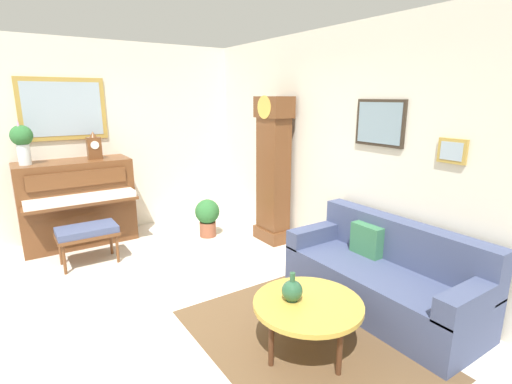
# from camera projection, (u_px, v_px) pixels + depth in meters

# --- Properties ---
(ground_plane) EXTENTS (6.40, 6.00, 0.10)m
(ground_plane) POSITION_uv_depth(u_px,v_px,m) (147.00, 313.00, 3.74)
(ground_plane) COLOR beige
(wall_left) EXTENTS (0.13, 4.90, 2.80)m
(wall_left) POSITION_uv_depth(u_px,v_px,m) (81.00, 140.00, 5.48)
(wall_left) COLOR silver
(wall_left) RESTS_ON ground_plane
(wall_back) EXTENTS (5.30, 0.13, 2.80)m
(wall_back) POSITION_uv_depth(u_px,v_px,m) (332.00, 148.00, 4.67)
(wall_back) COLOR silver
(wall_back) RESTS_ON ground_plane
(area_rug) EXTENTS (2.10, 1.50, 0.01)m
(area_rug) POSITION_uv_depth(u_px,v_px,m) (303.00, 341.00, 3.22)
(area_rug) COLOR brown
(area_rug) RESTS_ON ground_plane
(piano) EXTENTS (0.87, 1.44, 1.17)m
(piano) POSITION_uv_depth(u_px,v_px,m) (78.00, 202.00, 5.27)
(piano) COLOR brown
(piano) RESTS_ON ground_plane
(piano_bench) EXTENTS (0.42, 0.70, 0.48)m
(piano_bench) POSITION_uv_depth(u_px,v_px,m) (87.00, 232.00, 4.65)
(piano_bench) COLOR brown
(piano_bench) RESTS_ON ground_plane
(grandfather_clock) EXTENTS (0.52, 0.34, 2.03)m
(grandfather_clock) POSITION_uv_depth(u_px,v_px,m) (273.00, 174.00, 5.31)
(grandfather_clock) COLOR brown
(grandfather_clock) RESTS_ON ground_plane
(couch) EXTENTS (1.90, 0.80, 0.84)m
(couch) POSITION_uv_depth(u_px,v_px,m) (383.00, 276.00, 3.71)
(couch) COLOR #424C70
(couch) RESTS_ON ground_plane
(coffee_table) EXTENTS (0.88, 0.88, 0.43)m
(coffee_table) POSITION_uv_depth(u_px,v_px,m) (308.00, 305.00, 3.04)
(coffee_table) COLOR gold
(coffee_table) RESTS_ON ground_plane
(mantel_clock) EXTENTS (0.13, 0.18, 0.38)m
(mantel_clock) POSITION_uv_depth(u_px,v_px,m) (94.00, 147.00, 5.25)
(mantel_clock) COLOR brown
(mantel_clock) RESTS_ON piano
(flower_vase) EXTENTS (0.26, 0.26, 0.58)m
(flower_vase) POSITION_uv_depth(u_px,v_px,m) (22.00, 140.00, 4.76)
(flower_vase) COLOR silver
(flower_vase) RESTS_ON piano
(green_jug) EXTENTS (0.17, 0.17, 0.24)m
(green_jug) POSITION_uv_depth(u_px,v_px,m) (292.00, 290.00, 3.04)
(green_jug) COLOR #234C33
(green_jug) RESTS_ON coffee_table
(potted_plant) EXTENTS (0.36, 0.36, 0.56)m
(potted_plant) POSITION_uv_depth(u_px,v_px,m) (207.00, 215.00, 5.60)
(potted_plant) COLOR #935138
(potted_plant) RESTS_ON ground_plane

